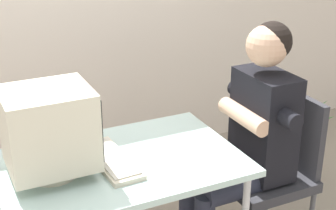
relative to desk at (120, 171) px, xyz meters
name	(u,v)px	position (x,y,z in m)	size (l,w,h in m)	color
desk	(120,171)	(0.00, 0.00, 0.00)	(1.18, 0.77, 0.73)	#B7B7BC
crt_monitor	(50,129)	(-0.32, 0.01, 0.29)	(0.40, 0.34, 0.42)	beige
keyboard	(111,160)	(-0.04, 0.01, 0.07)	(0.18, 0.47, 0.03)	beige
office_chair	(274,164)	(0.92, -0.03, -0.17)	(0.47, 0.47, 0.92)	#4C4C51
person_seated	(249,133)	(0.73, -0.03, 0.07)	(0.71, 0.57, 1.35)	black
potted_plant	(280,152)	(1.34, 0.43, -0.41)	(0.75, 0.70, 0.70)	silver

